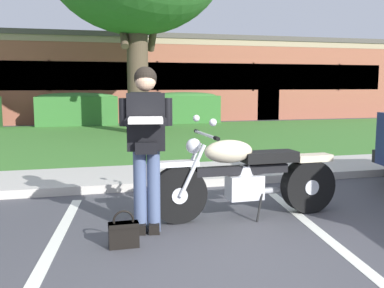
{
  "coord_description": "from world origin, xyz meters",
  "views": [
    {
      "loc": [
        -1.39,
        -3.58,
        1.52
      ],
      "look_at": [
        -0.1,
        1.3,
        0.85
      ],
      "focal_mm": 41.69,
      "sensor_mm": 36.0,
      "label": 1
    }
  ],
  "objects_px": {
    "handbag": "(124,232)",
    "hedge_center_left": "(77,109)",
    "motorcycle": "(253,176)",
    "rider_person": "(146,136)",
    "hedge_center_right": "(183,107)",
    "brick_building": "(140,79)"
  },
  "relations": [
    {
      "from": "motorcycle",
      "to": "hedge_center_right",
      "type": "distance_m",
      "value": 12.15
    },
    {
      "from": "rider_person",
      "to": "handbag",
      "type": "distance_m",
      "value": 0.99
    },
    {
      "from": "brick_building",
      "to": "hedge_center_right",
      "type": "bearing_deg",
      "value": -82.26
    },
    {
      "from": "brick_building",
      "to": "rider_person",
      "type": "bearing_deg",
      "value": -98.17
    },
    {
      "from": "handbag",
      "to": "hedge_center_right",
      "type": "bearing_deg",
      "value": 73.77
    },
    {
      "from": "motorcycle",
      "to": "rider_person",
      "type": "height_order",
      "value": "rider_person"
    },
    {
      "from": "motorcycle",
      "to": "brick_building",
      "type": "relative_size",
      "value": 0.09
    },
    {
      "from": "rider_person",
      "to": "brick_building",
      "type": "xyz_separation_m",
      "value": [
        2.59,
        18.01,
        0.78
      ]
    },
    {
      "from": "motorcycle",
      "to": "rider_person",
      "type": "relative_size",
      "value": 1.32
    },
    {
      "from": "motorcycle",
      "to": "hedge_center_left",
      "type": "bearing_deg",
      "value": 98.87
    },
    {
      "from": "motorcycle",
      "to": "brick_building",
      "type": "bearing_deg",
      "value": 85.77
    },
    {
      "from": "motorcycle",
      "to": "handbag",
      "type": "xyz_separation_m",
      "value": [
        -1.56,
        -0.61,
        -0.34
      ]
    },
    {
      "from": "handbag",
      "to": "motorcycle",
      "type": "bearing_deg",
      "value": 21.42
    },
    {
      "from": "handbag",
      "to": "hedge_center_left",
      "type": "xyz_separation_m",
      "value": [
        -0.31,
        12.58,
        0.51
      ]
    },
    {
      "from": "handbag",
      "to": "hedge_center_left",
      "type": "relative_size",
      "value": 0.13
    },
    {
      "from": "hedge_center_right",
      "to": "brick_building",
      "type": "relative_size",
      "value": 0.11
    },
    {
      "from": "rider_person",
      "to": "handbag",
      "type": "height_order",
      "value": "rider_person"
    },
    {
      "from": "motorcycle",
      "to": "hedge_center_left",
      "type": "xyz_separation_m",
      "value": [
        -1.87,
        11.97,
        0.17
      ]
    },
    {
      "from": "rider_person",
      "to": "brick_building",
      "type": "relative_size",
      "value": 0.07
    },
    {
      "from": "hedge_center_left",
      "to": "brick_building",
      "type": "bearing_deg",
      "value": 61.32
    },
    {
      "from": "motorcycle",
      "to": "hedge_center_left",
      "type": "height_order",
      "value": "hedge_center_left"
    },
    {
      "from": "motorcycle",
      "to": "brick_building",
      "type": "xyz_separation_m",
      "value": [
        1.31,
        17.78,
        1.31
      ]
    }
  ]
}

